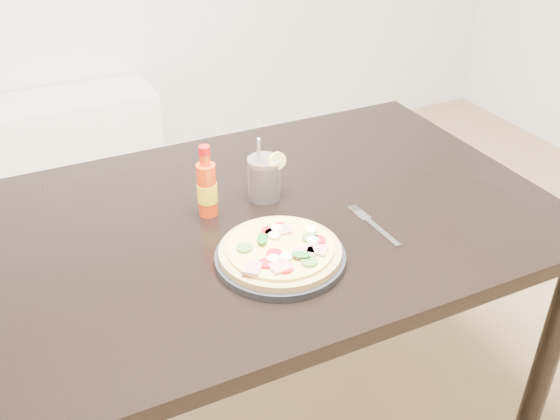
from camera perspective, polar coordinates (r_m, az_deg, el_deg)
name	(u,v)px	position (r m, az deg, el deg)	size (l,w,h in m)	color
dining_table	(259,243)	(1.52, -1.96, -3.07)	(1.40, 0.90, 0.75)	black
plate	(280,257)	(1.32, 0.01, -4.35)	(0.28, 0.28, 0.02)	black
pizza	(281,250)	(1.31, 0.08, -3.67)	(0.26, 0.26, 0.03)	tan
hot_sauce_bottle	(207,188)	(1.45, -6.69, 2.00)	(0.06, 0.06, 0.18)	#E83C0D
cola_cup	(264,179)	(1.52, -1.45, 2.86)	(0.09, 0.08, 0.17)	black
fork	(372,224)	(1.45, 8.42, -1.27)	(0.03, 0.19, 0.00)	silver
media_console	(2,161)	(3.06, -24.05, 4.11)	(1.40, 0.34, 0.50)	white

